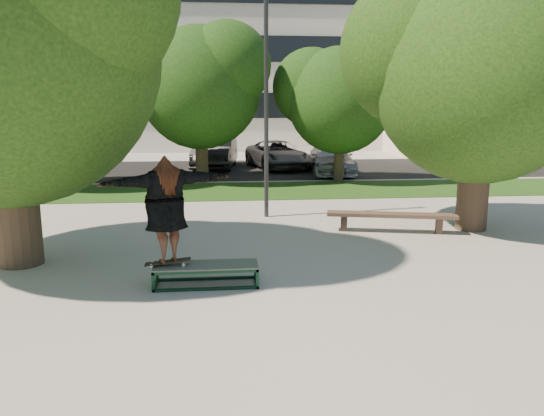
{
  "coord_description": "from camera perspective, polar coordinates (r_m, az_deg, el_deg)",
  "views": [
    {
      "loc": [
        -0.26,
        -9.48,
        3.11
      ],
      "look_at": [
        0.73,
        0.6,
        1.11
      ],
      "focal_mm": 35.0,
      "sensor_mm": 36.0,
      "label": 1
    }
  ],
  "objects": [
    {
      "name": "skater_rig",
      "position": [
        9.1,
        -11.36,
        -0.15
      ],
      "size": [
        2.3,
        1.4,
        1.9
      ],
      "rotation": [
        0.0,
        0.0,
        3.53
      ],
      "color": "white",
      "rests_on": "grind_box"
    },
    {
      "name": "ground",
      "position": [
        9.98,
        -3.86,
        -7.03
      ],
      "size": [
        120.0,
        120.0,
        0.0
      ],
      "primitive_type": "plane",
      "color": "gray",
      "rests_on": "ground"
    },
    {
      "name": "bg_tree_right",
      "position": [
        21.57,
        7.14,
        12.08
      ],
      "size": [
        5.04,
        4.31,
        5.43
      ],
      "color": "#38281E",
      "rests_on": "ground"
    },
    {
      "name": "bg_tree_left",
      "position": [
        21.51,
        -23.17,
        11.94
      ],
      "size": [
        5.28,
        4.51,
        5.77
      ],
      "color": "#38281E",
      "rests_on": "ground"
    },
    {
      "name": "tree_right",
      "position": [
        14.04,
        21.24,
        14.44
      ],
      "size": [
        6.24,
        5.33,
        6.51
      ],
      "color": "#38281E",
      "rests_on": "ground"
    },
    {
      "name": "car_dark",
      "position": [
        26.08,
        -6.12,
        6.07
      ],
      "size": [
        2.31,
        5.18,
        1.65
      ],
      "primitive_type": "imported",
      "rotation": [
        0.0,
        0.0,
        -0.11
      ],
      "color": "black",
      "rests_on": "asphalt_strip"
    },
    {
      "name": "office_building",
      "position": [
        41.78,
        -8.33,
        17.76
      ],
      "size": [
        30.0,
        14.12,
        16.0
      ],
      "color": "silver",
      "rests_on": "ground"
    },
    {
      "name": "lamppost",
      "position": [
        14.54,
        -0.63,
        11.31
      ],
      "size": [
        0.25,
        0.15,
        6.11
      ],
      "color": "#2D2D30",
      "rests_on": "ground"
    },
    {
      "name": "grass_strip",
      "position": [
        19.27,
        -1.77,
        1.89
      ],
      "size": [
        30.0,
        4.0,
        0.02
      ],
      "primitive_type": "cube",
      "color": "#154012",
      "rests_on": "ground"
    },
    {
      "name": "bg_tree_mid",
      "position": [
        21.59,
        -7.97,
        13.46
      ],
      "size": [
        5.76,
        4.92,
        6.24
      ],
      "color": "#38281E",
      "rests_on": "ground"
    },
    {
      "name": "car_silver_b",
      "position": [
        24.16,
        6.31,
        5.25
      ],
      "size": [
        2.08,
        4.6,
        1.31
      ],
      "primitive_type": "imported",
      "rotation": [
        0.0,
        0.0,
        -0.05
      ],
      "color": "#A7A7AC",
      "rests_on": "asphalt_strip"
    },
    {
      "name": "car_silver_a",
      "position": [
        24.26,
        -22.81,
        4.73
      ],
      "size": [
        2.35,
        4.66,
        1.52
      ],
      "primitive_type": "imported",
      "rotation": [
        0.0,
        0.0,
        -0.13
      ],
      "color": "silver",
      "rests_on": "asphalt_strip"
    },
    {
      "name": "grind_box",
      "position": [
        9.36,
        -7.09,
        -7.13
      ],
      "size": [
        1.8,
        0.6,
        0.38
      ],
      "color": "black",
      "rests_on": "ground"
    },
    {
      "name": "car_grey",
      "position": [
        26.01,
        0.54,
        5.76
      ],
      "size": [
        3.11,
        5.12,
        1.33
      ],
      "primitive_type": "imported",
      "rotation": [
        0.0,
        0.0,
        0.2
      ],
      "color": "#59585D",
      "rests_on": "asphalt_strip"
    },
    {
      "name": "asphalt_strip",
      "position": [
        25.67,
        -4.98,
        4.16
      ],
      "size": [
        40.0,
        8.0,
        0.01
      ],
      "primitive_type": "cube",
      "color": "black",
      "rests_on": "ground"
    },
    {
      "name": "bench",
      "position": [
        13.31,
        12.71,
        -0.87
      ],
      "size": [
        3.14,
        1.12,
        0.48
      ],
      "rotation": [
        0.0,
        0.0,
        -0.23
      ],
      "color": "#4D392E",
      "rests_on": "ground"
    },
    {
      "name": "side_building",
      "position": [
        36.4,
        25.07,
        11.53
      ],
      "size": [
        15.0,
        10.0,
        8.0
      ],
      "primitive_type": "cube",
      "color": "silver",
      "rests_on": "ground"
    }
  ]
}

